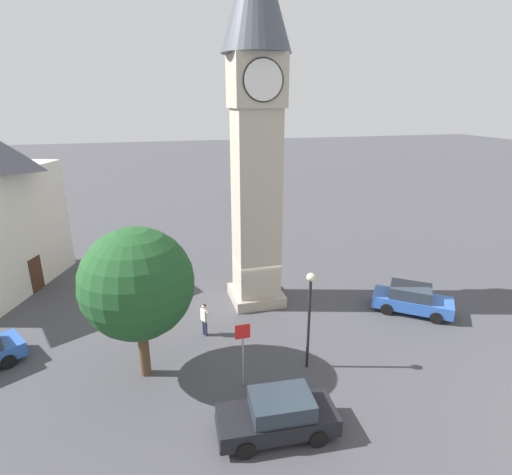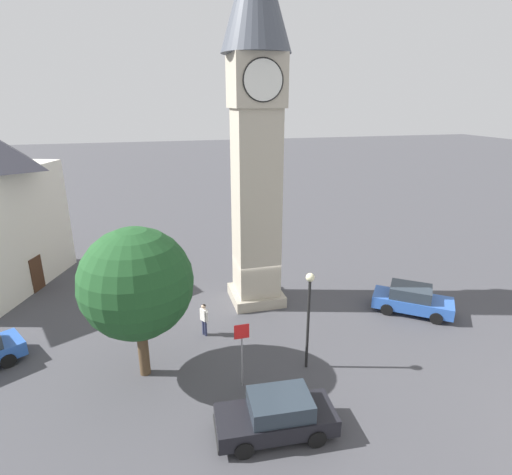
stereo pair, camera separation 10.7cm
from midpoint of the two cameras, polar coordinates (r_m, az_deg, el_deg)
The scene contains 9 objects.
ground_plane at distance 23.98m, azimuth 0.13°, elevation -8.68°, with size 200.00×200.00×0.00m, color #424247.
clock_tower at distance 21.30m, azimuth 0.15°, elevation 18.70°, with size 3.42×3.42×18.90m.
car_silver_kerb at distance 15.25m, azimuth 3.11°, elevation -23.59°, with size 4.23×2.03×1.53m.
car_red_corner at distance 23.89m, azimuth 21.11°, elevation -8.10°, with size 4.30×3.85×1.53m.
car_white_side at distance 27.69m, azimuth -14.18°, elevation -3.67°, with size 1.90×4.17×1.53m.
pedestrian at distance 20.35m, azimuth -7.13°, elevation -10.95°, with size 0.37×0.50×1.69m.
tree at distance 16.74m, azimuth -16.20°, elevation -6.19°, with size 4.49×4.49×6.45m.
lamp_post at distance 17.16m, azimuth 7.59°, elevation -9.31°, with size 0.36×0.36×4.42m.
road_sign at distance 16.54m, azimuth -1.80°, elevation -14.79°, with size 0.60×0.07×2.80m.
Camera 2 is at (-5.47, -20.59, 11.01)m, focal length 28.59 mm.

